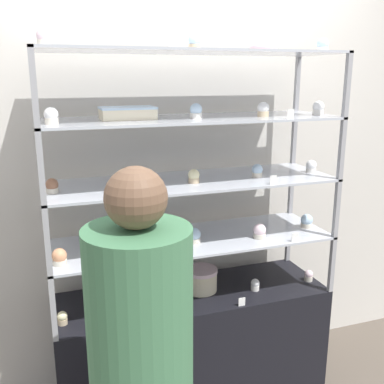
# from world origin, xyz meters

# --- Properties ---
(back_wall) EXTENTS (8.00, 0.05, 2.60)m
(back_wall) POSITION_xyz_m (0.00, 0.38, 1.30)
(back_wall) COLOR silver
(back_wall) RESTS_ON ground_plane
(display_base) EXTENTS (1.45, 0.47, 0.67)m
(display_base) POSITION_xyz_m (0.00, 0.00, 0.34)
(display_base) COLOR black
(display_base) RESTS_ON ground_plane
(display_riser_lower) EXTENTS (1.45, 0.47, 0.31)m
(display_riser_lower) POSITION_xyz_m (0.00, 0.00, 0.96)
(display_riser_lower) COLOR #99999E
(display_riser_lower) RESTS_ON display_base
(display_riser_middle) EXTENTS (1.45, 0.47, 0.31)m
(display_riser_middle) POSITION_xyz_m (0.00, 0.00, 1.27)
(display_riser_middle) COLOR #99999E
(display_riser_middle) RESTS_ON display_riser_lower
(display_riser_upper) EXTENTS (1.45, 0.47, 0.31)m
(display_riser_upper) POSITION_xyz_m (0.00, 0.00, 1.59)
(display_riser_upper) COLOR #99999E
(display_riser_upper) RESTS_ON display_riser_middle
(display_riser_top) EXTENTS (1.45, 0.47, 0.31)m
(display_riser_top) POSITION_xyz_m (0.00, 0.00, 1.90)
(display_riser_top) COLOR #99999E
(display_riser_top) RESTS_ON display_riser_upper
(layer_cake_centerpiece) EXTENTS (0.18, 0.18, 0.13)m
(layer_cake_centerpiece) POSITION_xyz_m (0.06, 0.01, 0.73)
(layer_cake_centerpiece) COLOR beige
(layer_cake_centerpiece) RESTS_ON display_base
(sheet_cake_frosted) EXTENTS (0.25, 0.16, 0.06)m
(sheet_cake_frosted) POSITION_xyz_m (-0.31, 0.01, 1.63)
(sheet_cake_frosted) COLOR beige
(sheet_cake_frosted) RESTS_ON display_riser_upper
(cupcake_0) EXTENTS (0.05, 0.05, 0.06)m
(cupcake_0) POSITION_xyz_m (-0.68, -0.10, 0.70)
(cupcake_0) COLOR #CCB28C
(cupcake_0) RESTS_ON display_base
(cupcake_1) EXTENTS (0.05, 0.05, 0.06)m
(cupcake_1) POSITION_xyz_m (-0.33, -0.09, 0.70)
(cupcake_1) COLOR beige
(cupcake_1) RESTS_ON display_base
(cupcake_2) EXTENTS (0.05, 0.05, 0.06)m
(cupcake_2) POSITION_xyz_m (0.33, -0.08, 0.70)
(cupcake_2) COLOR white
(cupcake_2) RESTS_ON display_base
(cupcake_3) EXTENTS (0.05, 0.05, 0.06)m
(cupcake_3) POSITION_xyz_m (0.67, -0.08, 0.70)
(cupcake_3) COLOR beige
(cupcake_3) RESTS_ON display_base
(price_tag_0) EXTENTS (0.04, 0.00, 0.04)m
(price_tag_0) POSITION_xyz_m (0.19, -0.21, 0.69)
(price_tag_0) COLOR white
(price_tag_0) RESTS_ON display_base
(cupcake_4) EXTENTS (0.07, 0.07, 0.08)m
(cupcake_4) POSITION_xyz_m (-0.67, -0.12, 1.02)
(cupcake_4) COLOR beige
(cupcake_4) RESTS_ON display_riser_lower
(cupcake_5) EXTENTS (0.07, 0.07, 0.08)m
(cupcake_5) POSITION_xyz_m (-0.33, -0.13, 1.02)
(cupcake_5) COLOR #CCB28C
(cupcake_5) RESTS_ON display_riser_lower
(cupcake_6) EXTENTS (0.07, 0.07, 0.08)m
(cupcake_6) POSITION_xyz_m (-0.01, -0.06, 1.02)
(cupcake_6) COLOR beige
(cupcake_6) RESTS_ON display_riser_lower
(cupcake_7) EXTENTS (0.07, 0.07, 0.08)m
(cupcake_7) POSITION_xyz_m (0.33, -0.11, 1.02)
(cupcake_7) COLOR beige
(cupcake_7) RESTS_ON display_riser_lower
(cupcake_8) EXTENTS (0.07, 0.07, 0.08)m
(cupcake_8) POSITION_xyz_m (0.66, -0.04, 1.02)
(cupcake_8) COLOR beige
(cupcake_8) RESTS_ON display_riser_lower
(price_tag_1) EXTENTS (0.04, 0.00, 0.04)m
(price_tag_1) POSITION_xyz_m (0.48, -0.21, 1.00)
(price_tag_1) COLOR white
(price_tag_1) RESTS_ON display_riser_lower
(cupcake_9) EXTENTS (0.06, 0.06, 0.07)m
(cupcake_9) POSITION_xyz_m (-0.67, -0.04, 1.33)
(cupcake_9) COLOR beige
(cupcake_9) RESTS_ON display_riser_middle
(cupcake_10) EXTENTS (0.06, 0.06, 0.07)m
(cupcake_10) POSITION_xyz_m (-0.32, -0.11, 1.33)
(cupcake_10) COLOR white
(cupcake_10) RESTS_ON display_riser_middle
(cupcake_11) EXTENTS (0.06, 0.06, 0.07)m
(cupcake_11) POSITION_xyz_m (-0.01, -0.06, 1.33)
(cupcake_11) COLOR #CCB28C
(cupcake_11) RESTS_ON display_riser_middle
(cupcake_12) EXTENTS (0.06, 0.06, 0.07)m
(cupcake_12) POSITION_xyz_m (0.34, -0.05, 1.33)
(cupcake_12) COLOR beige
(cupcake_12) RESTS_ON display_riser_middle
(cupcake_13) EXTENTS (0.06, 0.06, 0.07)m
(cupcake_13) POSITION_xyz_m (0.67, -0.04, 1.33)
(cupcake_13) COLOR white
(cupcake_13) RESTS_ON display_riser_middle
(price_tag_2) EXTENTS (0.04, 0.00, 0.04)m
(price_tag_2) POSITION_xyz_m (0.34, -0.21, 1.32)
(price_tag_2) COLOR white
(price_tag_2) RESTS_ON display_riser_middle
(cupcake_14) EXTENTS (0.06, 0.06, 0.07)m
(cupcake_14) POSITION_xyz_m (-0.66, -0.10, 1.64)
(cupcake_14) COLOR beige
(cupcake_14) RESTS_ON display_riser_upper
(cupcake_15) EXTENTS (0.06, 0.06, 0.07)m
(cupcake_15) POSITION_xyz_m (0.00, -0.06, 1.64)
(cupcake_15) COLOR white
(cupcake_15) RESTS_ON display_riser_upper
(cupcake_16) EXTENTS (0.06, 0.06, 0.07)m
(cupcake_16) POSITION_xyz_m (0.35, -0.07, 1.64)
(cupcake_16) COLOR #CCB28C
(cupcake_16) RESTS_ON display_riser_upper
(cupcake_17) EXTENTS (0.06, 0.06, 0.07)m
(cupcake_17) POSITION_xyz_m (0.66, -0.08, 1.64)
(cupcake_17) COLOR white
(cupcake_17) RESTS_ON display_riser_upper
(price_tag_3) EXTENTS (0.04, 0.00, 0.04)m
(price_tag_3) POSITION_xyz_m (0.42, -0.21, 1.63)
(price_tag_3) COLOR white
(price_tag_3) RESTS_ON display_riser_upper
(cupcake_18) EXTENTS (0.06, 0.06, 0.07)m
(cupcake_18) POSITION_xyz_m (-0.66, -0.13, 1.95)
(cupcake_18) COLOR beige
(cupcake_18) RESTS_ON display_riser_top
(cupcake_19) EXTENTS (0.06, 0.06, 0.07)m
(cupcake_19) POSITION_xyz_m (-0.01, -0.08, 1.95)
(cupcake_19) COLOR #CCB28C
(cupcake_19) RESTS_ON display_riser_top
(cupcake_20) EXTENTS (0.06, 0.06, 0.07)m
(cupcake_20) POSITION_xyz_m (0.66, -0.07, 1.95)
(cupcake_20) COLOR white
(cupcake_20) RESTS_ON display_riser_top
(price_tag_4) EXTENTS (0.04, 0.00, 0.04)m
(price_tag_4) POSITION_xyz_m (-0.16, -0.21, 1.94)
(price_tag_4) COLOR white
(price_tag_4) RESTS_ON display_riser_top
(donut_glazed) EXTENTS (0.14, 0.14, 0.04)m
(donut_glazed) POSITION_xyz_m (0.41, 0.06, 1.94)
(donut_glazed) COLOR #EFB2BC
(donut_glazed) RESTS_ON display_riser_top
(customer_figure) EXTENTS (0.36, 0.36, 1.53)m
(customer_figure) POSITION_xyz_m (-0.44, -0.75, 0.82)
(customer_figure) COLOR #282D47
(customer_figure) RESTS_ON ground_plane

